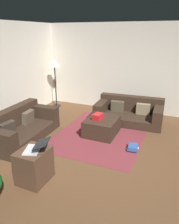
{
  "coord_description": "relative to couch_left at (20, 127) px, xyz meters",
  "views": [
    {
      "loc": [
        -3.34,
        -1.04,
        2.32
      ],
      "look_at": [
        0.59,
        0.64,
        0.75
      ],
      "focal_mm": 34.87,
      "sensor_mm": 36.0,
      "label": 1
    }
  ],
  "objects": [
    {
      "name": "ground_plane",
      "position": [
        -0.23,
        -2.24,
        -0.27
      ],
      "size": [
        6.4,
        6.4,
        0.0
      ],
      "primitive_type": "plane",
      "color": "brown"
    },
    {
      "name": "corner_partition",
      "position": [
        2.91,
        -2.24,
        1.03
      ],
      "size": [
        0.12,
        6.4,
        2.6
      ],
      "primitive_type": "cube",
      "color": "silver",
      "rests_on": "ground_plane"
    },
    {
      "name": "couch_left",
      "position": [
        0.0,
        0.0,
        0.0
      ],
      "size": [
        1.87,
        0.93,
        0.68
      ],
      "rotation": [
        0.0,
        0.0,
        3.17
      ],
      "color": "#332319",
      "rests_on": "ground_plane"
    },
    {
      "name": "couch_right",
      "position": [
        2.01,
        -2.08,
        -0.02
      ],
      "size": [
        1.03,
        1.81,
        0.65
      ],
      "rotation": [
        0.0,
        0.0,
        1.63
      ],
      "color": "#332319",
      "rests_on": "ground_plane"
    },
    {
      "name": "ottoman",
      "position": [
        0.94,
        -1.67,
        -0.07
      ],
      "size": [
        0.84,
        0.71,
        0.39
      ],
      "primitive_type": "cube",
      "color": "#332319",
      "rests_on": "ground_plane"
    },
    {
      "name": "gift_box",
      "position": [
        0.86,
        -1.59,
        0.2
      ],
      "size": [
        0.28,
        0.22,
        0.14
      ],
      "primitive_type": "cube",
      "rotation": [
        0.0,
        0.0,
        -0.15
      ],
      "color": "red",
      "rests_on": "ottoman"
    },
    {
      "name": "tv_remote",
      "position": [
        1.14,
        -1.53,
        0.14
      ],
      "size": [
        0.08,
        0.17,
        0.02
      ],
      "primitive_type": "cube",
      "rotation": [
        0.0,
        0.0,
        0.21
      ],
      "color": "black",
      "rests_on": "ottoman"
    },
    {
      "name": "side_table",
      "position": [
        -1.15,
        -1.26,
        0.02
      ],
      "size": [
        0.52,
        0.44,
        0.56
      ],
      "primitive_type": "cube",
      "color": "#4C3323",
      "rests_on": "ground_plane"
    },
    {
      "name": "laptop",
      "position": [
        -1.13,
        -1.32,
        0.35
      ],
      "size": [
        0.44,
        0.47,
        0.17
      ],
      "color": "silver",
      "rests_on": "side_table"
    },
    {
      "name": "book_stack",
      "position": [
        0.48,
        -2.53,
        -0.21
      ],
      "size": [
        0.3,
        0.24,
        0.11
      ],
      "color": "beige",
      "rests_on": "ground_plane"
    },
    {
      "name": "corner_lamp",
      "position": [
        2.34,
        0.45,
        1.05
      ],
      "size": [
        0.36,
        0.36,
        1.55
      ],
      "color": "black",
      "rests_on": "ground_plane"
    },
    {
      "name": "area_rug",
      "position": [
        0.94,
        -1.67,
        -0.26
      ],
      "size": [
        2.6,
        2.0,
        0.01
      ],
      "primitive_type": "cube",
      "color": "maroon",
      "rests_on": "ground_plane"
    }
  ]
}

